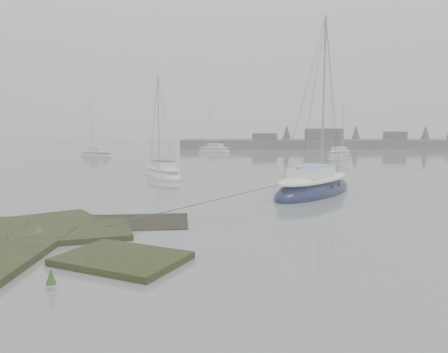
% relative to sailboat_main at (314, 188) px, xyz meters
% --- Properties ---
extents(ground, '(160.00, 160.00, 0.00)m').
position_rel_sailboat_main_xyz_m(ground, '(-8.59, 18.01, -0.34)').
color(ground, slate).
rests_on(ground, ground).
extents(far_shoreline, '(60.00, 8.00, 4.15)m').
position_rel_sailboat_main_xyz_m(far_shoreline, '(18.26, 49.91, 0.51)').
color(far_shoreline, '#4C4F51').
rests_on(far_shoreline, ground).
extents(sailboat_main, '(6.74, 7.71, 10.95)m').
position_rel_sailboat_main_xyz_m(sailboat_main, '(0.00, 0.00, 0.00)').
color(sailboat_main, '#111534').
rests_on(sailboat_main, ground).
extents(sailboat_white, '(4.52, 6.13, 8.35)m').
position_rel_sailboat_main_xyz_m(sailboat_white, '(-9.86, 8.07, -0.08)').
color(sailboat_white, white).
rests_on(sailboat_white, ground).
extents(sailboat_far_a, '(5.63, 4.77, 7.91)m').
position_rel_sailboat_main_xyz_m(sailboat_far_a, '(-21.12, 28.77, -0.09)').
color(sailboat_far_a, '#9FA5A8').
rests_on(sailboat_far_a, ground).
extents(sailboat_far_b, '(4.80, 5.25, 7.58)m').
position_rel_sailboat_main_xyz_m(sailboat_far_b, '(9.38, 30.46, -0.10)').
color(sailboat_far_b, '#A5AAAE').
rests_on(sailboat_far_b, ground).
extents(sailboat_far_c, '(5.70, 4.90, 8.05)m').
position_rel_sailboat_main_xyz_m(sailboat_far_c, '(-6.79, 37.94, -0.09)').
color(sailboat_far_c, silver).
rests_on(sailboat_far_c, ground).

